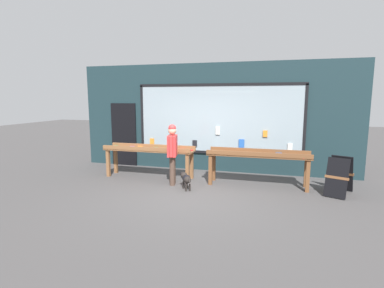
# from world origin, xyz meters

# --- Properties ---
(ground_plane) EXTENTS (40.00, 40.00, 0.00)m
(ground_plane) POSITION_xyz_m (0.00, 0.00, 0.00)
(ground_plane) COLOR #474444
(shopfront_facade) EXTENTS (8.72, 0.29, 3.33)m
(shopfront_facade) POSITION_xyz_m (-0.02, 2.39, 1.66)
(shopfront_facade) COLOR #192D33
(shopfront_facade) RESTS_ON ground_plane
(display_table_left) EXTENTS (2.61, 0.60, 0.93)m
(display_table_left) POSITION_xyz_m (-1.53, 1.00, 0.75)
(display_table_left) COLOR brown
(display_table_left) RESTS_ON ground_plane
(display_table_right) EXTENTS (2.61, 0.62, 0.94)m
(display_table_right) POSITION_xyz_m (1.53, 0.99, 0.75)
(display_table_right) COLOR brown
(display_table_right) RESTS_ON ground_plane
(person_browsing) EXTENTS (0.31, 0.63, 1.60)m
(person_browsing) POSITION_xyz_m (-0.64, 0.50, 0.93)
(person_browsing) COLOR #4C382D
(person_browsing) RESTS_ON ground_plane
(small_dog) EXTENTS (0.41, 0.52, 0.39)m
(small_dog) POSITION_xyz_m (-0.17, 0.19, 0.27)
(small_dog) COLOR black
(small_dog) RESTS_ON ground_plane
(sandwich_board_sign) EXTENTS (0.75, 0.94, 0.90)m
(sandwich_board_sign) POSITION_xyz_m (3.44, 0.81, 0.46)
(sandwich_board_sign) COLOR black
(sandwich_board_sign) RESTS_ON ground_plane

